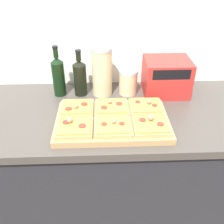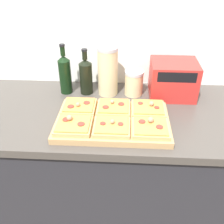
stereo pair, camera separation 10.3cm
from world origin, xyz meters
The scene contains 14 objects.
wall_back centered at (0.00, 0.67, 1.25)m, with size 6.00×0.06×2.50m.
kitchen_counter centered at (0.00, 0.32, 0.45)m, with size 2.63×0.67×0.90m.
cutting_board centered at (-0.06, 0.20, 0.91)m, with size 0.54×0.34×0.03m, color tan.
pizza_slice_back_left centered at (-0.23, 0.28, 0.94)m, with size 0.16×0.15×0.05m.
pizza_slice_back_center centered at (-0.06, 0.28, 0.94)m, with size 0.16×0.15×0.05m.
pizza_slice_back_right centered at (0.12, 0.28, 0.94)m, with size 0.16×0.15×0.05m.
pizza_slice_front_left centered at (-0.23, 0.12, 0.94)m, with size 0.16×0.15×0.05m.
pizza_slice_front_center centered at (-0.06, 0.12, 0.94)m, with size 0.16×0.15×0.05m.
pizza_slice_front_right centered at (0.12, 0.12, 0.94)m, with size 0.16×0.15×0.06m.
olive_oil_bottle centered at (-0.34, 0.51, 1.01)m, with size 0.07×0.07×0.29m.
wine_bottle centered at (-0.22, 0.51, 1.00)m, with size 0.07×0.07×0.26m.
grain_jar_tall centered at (-0.10, 0.51, 1.04)m, with size 0.11×0.11×0.28m.
grain_jar_short centered at (0.05, 0.51, 0.97)m, with size 0.11×0.11×0.14m.
toaster_oven centered at (0.26, 0.51, 1.00)m, with size 0.27×0.21×0.20m.
Camera 2 is at (0.00, -0.82, 1.64)m, focal length 42.00 mm.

